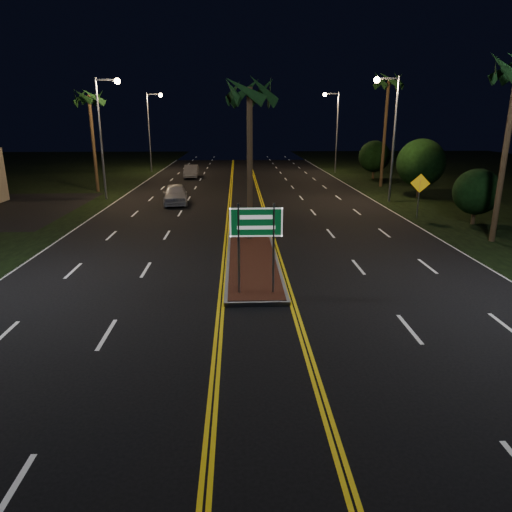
{
  "coord_description": "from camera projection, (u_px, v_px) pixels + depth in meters",
  "views": [
    {
      "loc": [
        -0.62,
        -12.29,
        6.03
      ],
      "look_at": [
        -0.06,
        1.49,
        1.9
      ],
      "focal_mm": 32.0,
      "sensor_mm": 36.0,
      "label": 1
    }
  ],
  "objects": [
    {
      "name": "streetlight_right_far",
      "position": [
        334.0,
        123.0,
        52.51
      ],
      "size": [
        1.91,
        0.44,
        9.0
      ],
      "color": "gray",
      "rests_on": "ground"
    },
    {
      "name": "palm_median",
      "position": [
        249.0,
        92.0,
        21.48
      ],
      "size": [
        2.4,
        2.4,
        8.3
      ],
      "color": "#382819",
      "rests_on": "ground"
    },
    {
      "name": "shrub_mid",
      "position": [
        421.0,
        163.0,
        36.25
      ],
      "size": [
        3.78,
        3.78,
        4.62
      ],
      "color": "#382819",
      "rests_on": "ground"
    },
    {
      "name": "warning_sign",
      "position": [
        420.0,
        189.0,
        28.56
      ],
      "size": [
        1.1,
        0.46,
        2.81
      ],
      "rotation": [
        0.0,
        0.0,
        -0.38
      ],
      "color": "gray",
      "rests_on": "ground"
    },
    {
      "name": "palm_right_far",
      "position": [
        389.0,
        83.0,
        40.11
      ],
      "size": [
        2.4,
        2.4,
        10.3
      ],
      "color": "#382819",
      "rests_on": "ground"
    },
    {
      "name": "highway_sign",
      "position": [
        256.0,
        231.0,
        15.51
      ],
      "size": [
        1.8,
        0.08,
        3.2
      ],
      "color": "gray",
      "rests_on": "ground"
    },
    {
      "name": "shrub_near",
      "position": [
        477.0,
        192.0,
        26.89
      ],
      "size": [
        2.7,
        2.7,
        3.3
      ],
      "color": "#382819",
      "rests_on": "ground"
    },
    {
      "name": "car_far",
      "position": [
        191.0,
        170.0,
        49.25
      ],
      "size": [
        2.13,
        4.73,
        1.56
      ],
      "primitive_type": "imported",
      "rotation": [
        0.0,
        0.0,
        0.03
      ],
      "color": "#989AA1",
      "rests_on": "ground"
    },
    {
      "name": "car_near",
      "position": [
        175.0,
        192.0,
        33.79
      ],
      "size": [
        2.77,
        5.33,
        1.7
      ],
      "primitive_type": "imported",
      "rotation": [
        0.0,
        0.0,
        0.12
      ],
      "color": "silver",
      "rests_on": "ground"
    },
    {
      "name": "median_island",
      "position": [
        252.0,
        260.0,
        20.2
      ],
      "size": [
        2.25,
        10.25,
        0.17
      ],
      "color": "gray",
      "rests_on": "ground"
    },
    {
      "name": "ground",
      "position": [
        260.0,
        332.0,
        13.52
      ],
      "size": [
        120.0,
        120.0,
        0.0
      ],
      "primitive_type": "plane",
      "color": "black",
      "rests_on": "ground"
    },
    {
      "name": "streetlight_left_mid",
      "position": [
        105.0,
        125.0,
        34.45
      ],
      "size": [
        1.91,
        0.44,
        9.0
      ],
      "color": "gray",
      "rests_on": "ground"
    },
    {
      "name": "streetlight_right_mid",
      "position": [
        390.0,
        125.0,
        33.37
      ],
      "size": [
        1.91,
        0.44,
        9.0
      ],
      "color": "gray",
      "rests_on": "ground"
    },
    {
      "name": "palm_left_far",
      "position": [
        89.0,
        98.0,
        37.6
      ],
      "size": [
        2.4,
        2.4,
        8.8
      ],
      "color": "#382819",
      "rests_on": "ground"
    },
    {
      "name": "streetlight_left_far",
      "position": [
        152.0,
        123.0,
        53.6
      ],
      "size": [
        1.91,
        0.44,
        9.0
      ],
      "color": "gray",
      "rests_on": "ground"
    },
    {
      "name": "shrub_far",
      "position": [
        374.0,
        156.0,
        47.84
      ],
      "size": [
        3.24,
        3.24,
        3.96
      ],
      "color": "#382819",
      "rests_on": "ground"
    }
  ]
}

